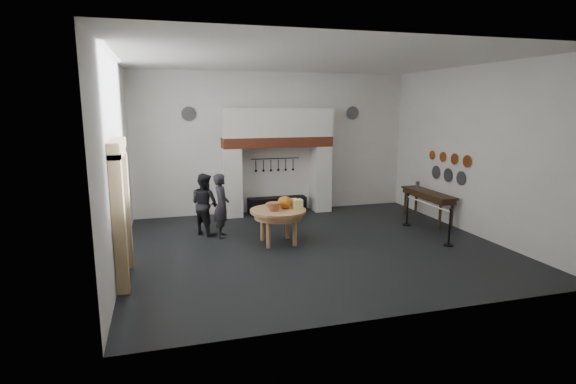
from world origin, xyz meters
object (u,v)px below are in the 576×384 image
object	(u,v)px
barrier_post_near	(450,228)
barrier_post_far	(407,210)
work_table	(278,211)
visitor_far	(205,204)
side_table	(428,193)
visitor_near	(221,206)
iron_range	(277,205)

from	to	relation	value
barrier_post_near	barrier_post_far	size ratio (longest dim) A/B	1.00
work_table	visitor_far	xyz separation A→B (m)	(-1.71, 1.33, -0.00)
work_table	side_table	size ratio (longest dim) A/B	0.65
visitor_near	iron_range	bearing A→B (deg)	-37.74
side_table	barrier_post_near	bearing A→B (deg)	-110.36
barrier_post_far	barrier_post_near	bearing A→B (deg)	-90.00
work_table	barrier_post_far	xyz separation A→B (m)	(4.05, 0.63, -0.39)
iron_range	visitor_far	size ratio (longest dim) A/B	1.13
visitor_far	barrier_post_near	bearing A→B (deg)	-153.14
visitor_near	side_table	world-z (taller)	visitor_near
side_table	barrier_post_far	xyz separation A→B (m)	(-0.86, -0.31, -0.42)
work_table	side_table	world-z (taller)	side_table
iron_range	visitor_near	size ratio (longest dim) A/B	1.11
iron_range	side_table	bearing A→B (deg)	-29.40
iron_range	barrier_post_far	size ratio (longest dim) A/B	2.11
visitor_near	side_table	xyz separation A→B (m)	(6.21, 0.01, 0.02)
visitor_far	barrier_post_near	xyz separation A→B (m)	(5.76, -2.70, -0.39)
barrier_post_near	barrier_post_far	xyz separation A→B (m)	(0.00, 2.00, 0.00)
visitor_near	barrier_post_near	world-z (taller)	visitor_near
side_table	work_table	bearing A→B (deg)	-169.22
barrier_post_far	side_table	bearing A→B (deg)	19.73
iron_range	visitor_far	world-z (taller)	visitor_far
visitor_far	side_table	distance (m)	6.63
visitor_far	side_table	bearing A→B (deg)	-131.41
work_table	barrier_post_near	bearing A→B (deg)	-18.72
work_table	visitor_near	world-z (taller)	visitor_near
visitor_near	side_table	size ratio (longest dim) A/B	0.78
barrier_post_near	barrier_post_far	world-z (taller)	same
iron_range	barrier_post_near	distance (m)	5.65
side_table	barrier_post_near	xyz separation A→B (m)	(-0.86, -2.31, -0.42)
visitor_near	side_table	bearing A→B (deg)	-85.31
visitor_far	side_table	size ratio (longest dim) A/B	0.76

